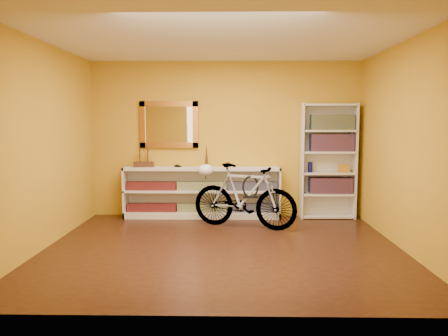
{
  "coord_description": "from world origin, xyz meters",
  "views": [
    {
      "loc": [
        0.12,
        -5.53,
        1.59
      ],
      "look_at": [
        0.0,
        0.7,
        0.95
      ],
      "focal_mm": 35.76,
      "sensor_mm": 36.0,
      "label": 1
    }
  ],
  "objects_px": {
    "bookcase": "(328,161)",
    "helmet": "(206,170)",
    "bicycle": "(244,196)",
    "console_unit": "(202,192)"
  },
  "relations": [
    {
      "from": "console_unit",
      "to": "bicycle",
      "type": "height_order",
      "value": "bicycle"
    },
    {
      "from": "bicycle",
      "to": "console_unit",
      "type": "bearing_deg",
      "value": 63.24
    },
    {
      "from": "console_unit",
      "to": "bookcase",
      "type": "bearing_deg",
      "value": 0.69
    },
    {
      "from": "console_unit",
      "to": "bicycle",
      "type": "distance_m",
      "value": 1.0
    },
    {
      "from": "bookcase",
      "to": "helmet",
      "type": "bearing_deg",
      "value": -164.95
    },
    {
      "from": "console_unit",
      "to": "bicycle",
      "type": "relative_size",
      "value": 1.57
    },
    {
      "from": "bookcase",
      "to": "bicycle",
      "type": "distance_m",
      "value": 1.66
    },
    {
      "from": "console_unit",
      "to": "bookcase",
      "type": "xyz_separation_m",
      "value": [
        2.09,
        0.03,
        0.52
      ]
    },
    {
      "from": "bookcase",
      "to": "helmet",
      "type": "relative_size",
      "value": 7.88
    },
    {
      "from": "bookcase",
      "to": "bicycle",
      "type": "height_order",
      "value": "bookcase"
    }
  ]
}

